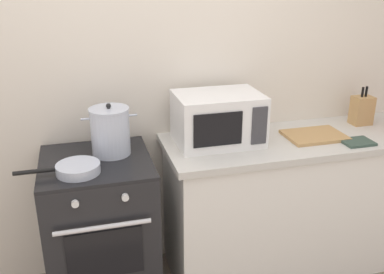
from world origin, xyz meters
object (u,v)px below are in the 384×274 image
(frying_pan, at_px, (77,169))
(cutting_board, at_px, (314,136))
(oven_mitt, at_px, (357,142))
(stove, at_px, (102,232))
(stock_pot, at_px, (110,131))
(microwave, at_px, (218,118))
(knife_block, at_px, (362,110))

(frying_pan, xyz_separation_m, cutting_board, (1.43, 0.14, -0.02))
(oven_mitt, bearing_deg, cutting_board, 140.56)
(stove, distance_m, oven_mitt, 1.61)
(stove, distance_m, stock_pot, 0.61)
(stove, height_order, microwave, microwave)
(cutting_board, bearing_deg, oven_mitt, -39.44)
(stock_pot, relative_size, oven_mitt, 1.69)
(frying_pan, height_order, oven_mitt, frying_pan)
(microwave, distance_m, knife_block, 1.03)
(frying_pan, xyz_separation_m, oven_mitt, (1.63, -0.02, -0.02))
(stove, height_order, stock_pot, stock_pot)
(cutting_board, xyz_separation_m, oven_mitt, (0.19, -0.16, -0.00))
(frying_pan, distance_m, microwave, 0.86)
(stove, distance_m, microwave, 0.95)
(stock_pot, height_order, frying_pan, stock_pot)
(frying_pan, xyz_separation_m, knife_block, (1.86, 0.28, 0.07))
(knife_block, bearing_deg, stove, -175.41)
(stove, height_order, knife_block, knife_block)
(cutting_board, bearing_deg, microwave, 172.67)
(stove, xyz_separation_m, stock_pot, (0.10, 0.07, 0.59))
(knife_block, bearing_deg, frying_pan, -171.43)
(frying_pan, bearing_deg, oven_mitt, -0.71)
(stock_pot, bearing_deg, cutting_board, -3.18)
(cutting_board, relative_size, oven_mitt, 2.00)
(microwave, bearing_deg, cutting_board, -7.33)
(microwave, relative_size, cutting_board, 1.39)
(oven_mitt, bearing_deg, microwave, 163.46)
(stove, distance_m, cutting_board, 1.41)
(frying_pan, height_order, microwave, microwave)
(frying_pan, height_order, knife_block, knife_block)
(stove, height_order, oven_mitt, oven_mitt)
(cutting_board, distance_m, oven_mitt, 0.25)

